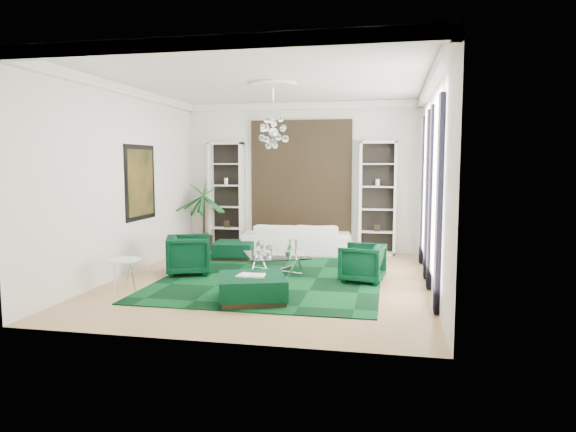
% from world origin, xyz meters
% --- Properties ---
extents(floor, '(6.00, 7.00, 0.02)m').
position_xyz_m(floor, '(0.00, 0.00, -0.01)').
color(floor, tan).
rests_on(floor, ground).
extents(ceiling, '(6.00, 7.00, 0.02)m').
position_xyz_m(ceiling, '(0.00, 0.00, 3.81)').
color(ceiling, white).
rests_on(ceiling, ground).
extents(wall_back, '(6.00, 0.02, 3.80)m').
position_xyz_m(wall_back, '(0.00, 3.51, 1.90)').
color(wall_back, silver).
rests_on(wall_back, ground).
extents(wall_front, '(6.00, 0.02, 3.80)m').
position_xyz_m(wall_front, '(0.00, -3.51, 1.90)').
color(wall_front, silver).
rests_on(wall_front, ground).
extents(wall_left, '(0.02, 7.00, 3.80)m').
position_xyz_m(wall_left, '(-3.01, 0.00, 1.90)').
color(wall_left, silver).
rests_on(wall_left, ground).
extents(wall_right, '(0.02, 7.00, 3.80)m').
position_xyz_m(wall_right, '(3.01, 0.00, 1.90)').
color(wall_right, silver).
rests_on(wall_right, ground).
extents(crown_molding, '(6.00, 7.00, 0.18)m').
position_xyz_m(crown_molding, '(0.00, 0.00, 3.70)').
color(crown_molding, white).
rests_on(crown_molding, ceiling).
extents(ceiling_medallion, '(0.90, 0.90, 0.05)m').
position_xyz_m(ceiling_medallion, '(0.00, 0.30, 3.77)').
color(ceiling_medallion, white).
rests_on(ceiling_medallion, ceiling).
extents(tapestry, '(2.50, 0.06, 2.80)m').
position_xyz_m(tapestry, '(0.00, 3.46, 1.90)').
color(tapestry, black).
rests_on(tapestry, wall_back).
extents(shelving_left, '(0.90, 0.38, 2.80)m').
position_xyz_m(shelving_left, '(-1.95, 3.31, 1.40)').
color(shelving_left, white).
rests_on(shelving_left, floor).
extents(shelving_right, '(0.90, 0.38, 2.80)m').
position_xyz_m(shelving_right, '(1.95, 3.31, 1.40)').
color(shelving_right, white).
rests_on(shelving_right, floor).
extents(painting, '(0.04, 1.30, 1.60)m').
position_xyz_m(painting, '(-2.97, 0.60, 1.85)').
color(painting, black).
rests_on(painting, wall_left).
extents(window_near, '(0.03, 1.10, 2.90)m').
position_xyz_m(window_near, '(2.99, -0.90, 1.90)').
color(window_near, white).
rests_on(window_near, wall_right).
extents(curtain_near_a, '(0.07, 0.30, 3.25)m').
position_xyz_m(curtain_near_a, '(2.96, -1.68, 1.65)').
color(curtain_near_a, black).
rests_on(curtain_near_a, floor).
extents(curtain_near_b, '(0.07, 0.30, 3.25)m').
position_xyz_m(curtain_near_b, '(2.96, -0.12, 1.65)').
color(curtain_near_b, black).
rests_on(curtain_near_b, floor).
extents(window_far, '(0.03, 1.10, 2.90)m').
position_xyz_m(window_far, '(2.99, 1.50, 1.90)').
color(window_far, white).
rests_on(window_far, wall_right).
extents(curtain_far_a, '(0.07, 0.30, 3.25)m').
position_xyz_m(curtain_far_a, '(2.96, 0.72, 1.65)').
color(curtain_far_a, black).
rests_on(curtain_far_a, floor).
extents(curtain_far_b, '(0.07, 0.30, 3.25)m').
position_xyz_m(curtain_far_b, '(2.96, 2.28, 1.65)').
color(curtain_far_b, black).
rests_on(curtain_far_b, floor).
extents(rug, '(4.20, 5.00, 0.02)m').
position_xyz_m(rug, '(0.00, 0.30, 0.01)').
color(rug, black).
rests_on(rug, floor).
extents(sofa, '(2.75, 1.35, 0.77)m').
position_xyz_m(sofa, '(0.00, 2.85, 0.39)').
color(sofa, white).
rests_on(sofa, floor).
extents(armchair_left, '(1.14, 1.12, 0.80)m').
position_xyz_m(armchair_left, '(-1.75, 0.20, 0.40)').
color(armchair_left, black).
rests_on(armchair_left, floor).
extents(armchair_right, '(0.91, 0.90, 0.73)m').
position_xyz_m(armchair_right, '(1.75, 0.20, 0.36)').
color(armchair_right, black).
rests_on(armchair_right, floor).
extents(coffee_table, '(1.57, 1.57, 0.41)m').
position_xyz_m(coffee_table, '(0.00, 0.55, 0.20)').
color(coffee_table, white).
rests_on(coffee_table, floor).
extents(ottoman_side, '(1.00, 1.00, 0.40)m').
position_xyz_m(ottoman_side, '(-1.35, 2.00, 0.20)').
color(ottoman_side, black).
rests_on(ottoman_side, floor).
extents(ottoman_front, '(1.36, 1.36, 0.43)m').
position_xyz_m(ottoman_front, '(0.05, -1.55, 0.21)').
color(ottoman_front, black).
rests_on(ottoman_front, floor).
extents(book, '(0.46, 0.31, 0.03)m').
position_xyz_m(book, '(0.05, -1.55, 0.44)').
color(book, white).
rests_on(book, ottoman_front).
extents(side_table, '(0.72, 0.72, 0.55)m').
position_xyz_m(side_table, '(-2.35, -1.30, 0.28)').
color(side_table, white).
rests_on(side_table, floor).
extents(palm, '(1.47, 1.47, 2.34)m').
position_xyz_m(palm, '(-2.45, 2.95, 1.17)').
color(palm, '#1B5C25').
rests_on(palm, floor).
extents(chandelier, '(0.93, 0.93, 0.66)m').
position_xyz_m(chandelier, '(0.00, 0.30, 2.85)').
color(chandelier, white).
rests_on(chandelier, ceiling).
extents(table_plant, '(0.16, 0.13, 0.25)m').
position_xyz_m(table_plant, '(0.30, 0.30, 0.53)').
color(table_plant, '#1B5C25').
rests_on(table_plant, coffee_table).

